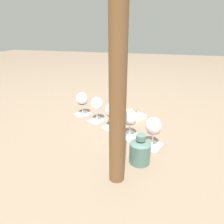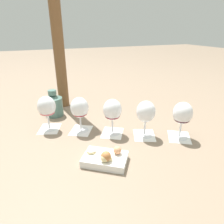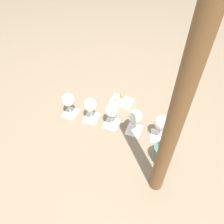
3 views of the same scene
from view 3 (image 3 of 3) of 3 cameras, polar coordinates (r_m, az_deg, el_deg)
The scene contains 14 objects.
ground_plane at distance 1.30m, azimuth -0.00°, elevation -3.57°, with size 8.00×8.00×0.00m, color #7F6B56.
tasting_card_0 at distance 1.27m, azimuth 13.13°, elevation -6.64°, with size 0.12×0.14×0.00m.
tasting_card_1 at distance 1.27m, azimuth 6.27°, elevation -5.09°, with size 0.14×0.14×0.00m.
tasting_card_2 at distance 1.30m, azimuth -0.07°, elevation -3.29°, with size 0.14×0.14×0.00m.
tasting_card_3 at distance 1.35m, azimuth -5.89°, elevation -1.67°, with size 0.13×0.14×0.00m.
tasting_card_4 at distance 1.40m, azimuth -11.72°, elevation -0.27°, with size 0.14×0.14×0.00m.
wine_glass_0 at distance 1.19m, azimuth 13.95°, elevation -3.27°, with size 0.08×0.08×0.16m.
wine_glass_1 at distance 1.19m, azimuth 6.66°, elevation -1.65°, with size 0.08×0.08×0.16m.
wine_glass_2 at distance 1.23m, azimuth -0.08°, elevation 0.18°, with size 0.08×0.08×0.16m.
wine_glass_3 at distance 1.27m, azimuth -6.23°, elevation 1.77°, with size 0.08×0.08×0.16m.
wine_glass_4 at distance 1.33m, azimuth -12.37°, elevation 3.10°, with size 0.08×0.08×0.16m.
ceramic_vase at distance 1.12m, azimuth 14.18°, elevation -11.07°, with size 0.10×0.10×0.14m.
snack_dish at distance 1.44m, azimuth 2.78°, elevation 3.27°, with size 0.19×0.17×0.06m.
umbrella_pole at distance 0.73m, azimuth 17.34°, elevation -3.15°, with size 0.06×0.06×0.89m.
Camera 3 is at (0.16, 0.87, 0.95)m, focal length 32.00 mm.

